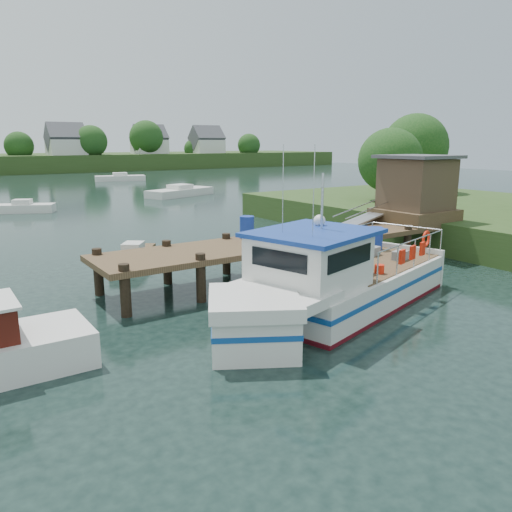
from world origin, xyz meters
TOP-DOWN VIEW (x-y plane):
  - ground_plane at (0.00, 0.00)m, footprint 160.00×160.00m
  - dock at (6.51, 0.01)m, footprint 16.60×3.00m
  - lobster_boat at (-0.26, -4.50)m, footprint 10.37×5.30m
  - moored_rowboat at (-2.97, 4.79)m, footprint 2.82×3.24m
  - moored_far at (12.54, 51.00)m, footprint 6.78×3.71m
  - moored_b at (-3.94, 24.72)m, footprint 4.59×3.20m
  - moored_c at (10.68, 28.74)m, footprint 7.44×4.66m

SIDE VIEW (x-z plane):
  - ground_plane at x=0.00m, z-range 0.00..0.00m
  - moored_rowboat at x=-2.97m, z-range -0.12..0.82m
  - moored_b at x=-3.94m, z-range -0.12..0.84m
  - moored_far at x=12.54m, z-range -0.14..0.95m
  - moored_c at x=10.68m, z-range -0.14..0.97m
  - lobster_boat at x=-0.26m, z-range -1.60..3.42m
  - dock at x=6.51m, z-range -0.15..4.63m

